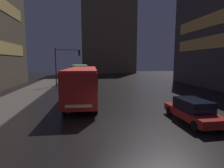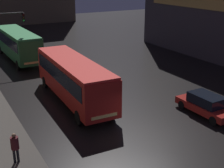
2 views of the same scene
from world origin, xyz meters
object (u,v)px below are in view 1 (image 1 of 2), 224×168
object	(u,v)px
bus_near	(83,81)
traffic_light_main	(65,60)
car_taxi	(193,110)
bus_far	(80,72)

from	to	relation	value
bus_near	traffic_light_main	size ratio (longest dim) A/B	1.82
bus_near	car_taxi	size ratio (longest dim) A/B	2.46
car_taxi	traffic_light_main	distance (m)	21.09
bus_near	traffic_light_main	xyz separation A→B (m)	(-2.96, 11.28, 2.11)
bus_near	bus_far	world-z (taller)	bus_far
bus_far	bus_near	bearing A→B (deg)	91.75
car_taxi	traffic_light_main	world-z (taller)	traffic_light_main
bus_far	traffic_light_main	world-z (taller)	traffic_light_main
bus_near	car_taxi	distance (m)	10.03
bus_near	bus_far	size ratio (longest dim) A/B	1.00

